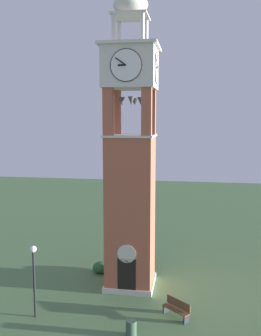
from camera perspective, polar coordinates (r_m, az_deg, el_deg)
name	(u,v)px	position (r m, az deg, el deg)	size (l,w,h in m)	color
ground	(130,285)	(24.83, 0.00, -17.30)	(80.00, 80.00, 0.00)	#517547
clock_tower	(130,170)	(22.74, 0.00, -0.27)	(3.36, 3.36, 17.67)	#AD5B42
park_bench	(177,309)	(21.28, 7.03, -20.39)	(1.51, 1.36, 0.95)	brown
lamp_post	(34,268)	(20.87, -14.45, -14.45)	(0.36, 0.36, 3.90)	black
trash_bin	(131,328)	(19.68, 0.10, -23.11)	(0.52, 0.52, 0.80)	#38513D
shrub_near_entry	(101,267)	(26.59, -4.44, -14.77)	(1.19, 1.19, 0.70)	#28562D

